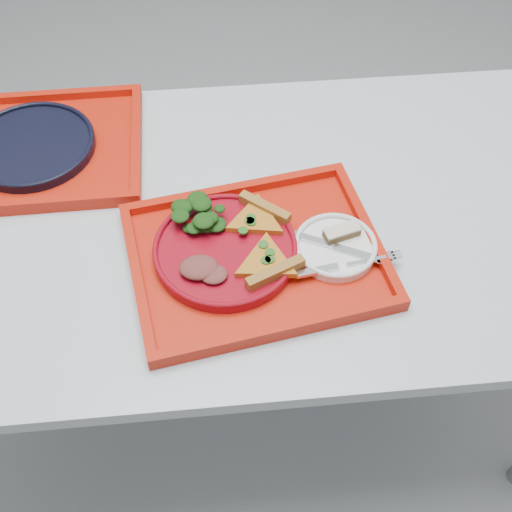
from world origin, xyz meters
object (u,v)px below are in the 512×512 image
tray_main (256,258)px  tray_far (34,151)px  dinner_plate (225,251)px  navy_plate (32,146)px  dessert_bar (342,232)px

tray_main → tray_far: (-0.44, 0.33, 0.00)m
dinner_plate → navy_plate: bearing=140.3°
tray_main → dessert_bar: 0.16m
dinner_plate → dessert_bar: (0.21, 0.01, 0.01)m
tray_far → navy_plate: (0.00, 0.00, 0.01)m
tray_far → navy_plate: navy_plate is taller
tray_main → dinner_plate: bearing=160.2°
tray_far → dessert_bar: (0.60, -0.31, 0.03)m
tray_main → navy_plate: 0.55m
dinner_plate → navy_plate: 0.50m
navy_plate → tray_far: bearing=180.0°
navy_plate → tray_main: bearing=-36.8°
tray_far → navy_plate: 0.01m
dinner_plate → dessert_bar: bearing=3.4°
dinner_plate → dessert_bar: 0.22m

